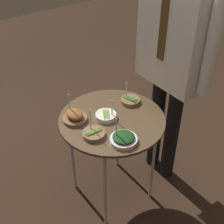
{
  "coord_description": "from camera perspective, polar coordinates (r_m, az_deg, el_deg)",
  "views": [
    {
      "loc": [
        1.24,
        -0.91,
        1.89
      ],
      "look_at": [
        0.0,
        0.0,
        0.75
      ],
      "focal_mm": 50.0,
      "sensor_mm": 36.0,
      "label": 1
    }
  ],
  "objects": [
    {
      "name": "bowl_asparagus_back_right",
      "position": [
        2.08,
        3.37,
        2.18
      ],
      "size": [
        0.13,
        0.13,
        0.14
      ],
      "color": "brown",
      "rests_on": "serving_cart"
    },
    {
      "name": "waiter_figure",
      "position": [
        2.01,
        11.25,
        11.16
      ],
      "size": [
        0.61,
        0.23,
        1.65
      ],
      "color": "black",
      "rests_on": "ground_plane"
    },
    {
      "name": "ground_plane",
      "position": [
        2.44,
        0.0,
        -14.24
      ],
      "size": [
        8.0,
        8.0,
        0.0
      ],
      "primitive_type": "plane",
      "color": "black"
    },
    {
      "name": "bowl_roast_far_rim",
      "position": [
        1.93,
        -6.84,
        -0.8
      ],
      "size": [
        0.15,
        0.15,
        0.17
      ],
      "color": "brown",
      "rests_on": "serving_cart"
    },
    {
      "name": "bowl_asparagus_mid_right",
      "position": [
        1.81,
        -3.36,
        -3.96
      ],
      "size": [
        0.13,
        0.13,
        0.16
      ],
      "color": "brown",
      "rests_on": "serving_cart"
    },
    {
      "name": "serving_cart",
      "position": [
        1.98,
        0.0,
        -2.34
      ],
      "size": [
        0.67,
        0.67,
        0.7
      ],
      "color": "brown",
      "rests_on": "ground_plane"
    },
    {
      "name": "bowl_spinach_near_rim",
      "position": [
        1.77,
        2.13,
        -4.91
      ],
      "size": [
        0.16,
        0.16,
        0.16
      ],
      "color": "silver",
      "rests_on": "serving_cart"
    },
    {
      "name": "bowl_asparagus_front_left",
      "position": [
        1.94,
        -1.11,
        -0.68
      ],
      "size": [
        0.13,
        0.13,
        0.14
      ],
      "color": "silver",
      "rests_on": "serving_cart"
    }
  ]
}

